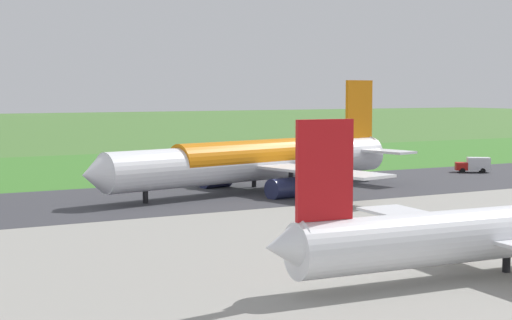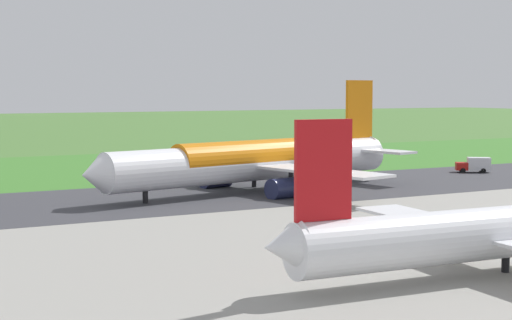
% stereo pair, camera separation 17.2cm
% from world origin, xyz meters
% --- Properties ---
extents(ground_plane, '(800.00, 800.00, 0.00)m').
position_xyz_m(ground_plane, '(0.00, 0.00, 0.00)').
color(ground_plane, '#477233').
extents(runway_asphalt, '(600.00, 29.38, 0.06)m').
position_xyz_m(runway_asphalt, '(0.00, 0.00, 0.03)').
color(runway_asphalt, '#38383D').
rests_on(runway_asphalt, ground).
extents(grass_verge_foreground, '(600.00, 80.00, 0.04)m').
position_xyz_m(grass_verge_foreground, '(0.00, -34.85, 0.02)').
color(grass_verge_foreground, '#3C782B').
rests_on(grass_verge_foreground, ground).
extents(airliner_main, '(53.77, 44.30, 15.88)m').
position_xyz_m(airliner_main, '(10.47, -0.08, 4.35)').
color(airliner_main, white).
rests_on(airliner_main, ground).
extents(airliner_parked_mid, '(42.13, 34.46, 12.30)m').
position_xyz_m(airliner_parked_mid, '(17.49, 53.14, 3.36)').
color(airliner_parked_mid, white).
rests_on(airliner_parked_mid, ground).
extents(service_truck_fuel, '(6.04, 5.18, 2.65)m').
position_xyz_m(service_truck_fuel, '(-34.87, -4.96, 1.40)').
color(service_truck_fuel, '#B21914').
rests_on(service_truck_fuel, ground).
extents(no_stopping_sign, '(0.60, 0.10, 2.92)m').
position_xyz_m(no_stopping_sign, '(18.95, -35.40, 1.72)').
color(no_stopping_sign, slate).
rests_on(no_stopping_sign, ground).
extents(traffic_cone_orange, '(0.40, 0.40, 0.55)m').
position_xyz_m(traffic_cone_orange, '(23.52, -34.11, 0.28)').
color(traffic_cone_orange, orange).
rests_on(traffic_cone_orange, ground).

